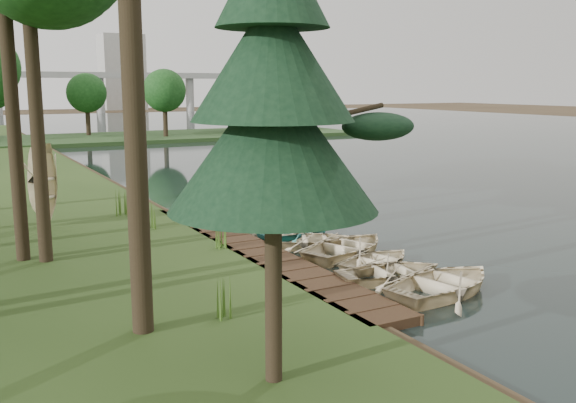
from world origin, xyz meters
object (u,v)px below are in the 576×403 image
rowboat_1 (391,269)px  stored_rowboat (46,218)px  pine_tree (273,96)px  rowboat_0 (445,280)px  boardwalk (253,252)px  rowboat_2 (378,258)px

rowboat_1 → stored_rowboat: stored_rowboat is taller
stored_rowboat → rowboat_1: bearing=-102.5°
stored_rowboat → pine_tree: (1.72, -16.31, 4.98)m
stored_rowboat → pine_tree: pine_tree is taller
rowboat_0 → pine_tree: pine_tree is taller
rowboat_0 → rowboat_1: size_ratio=1.18×
rowboat_0 → pine_tree: (-6.88, -2.90, 5.16)m
boardwalk → stored_rowboat: stored_rowboat is taller
pine_tree → rowboat_2: bearing=41.0°
rowboat_0 → rowboat_2: rowboat_0 is taller
pine_tree → rowboat_1: bearing=36.0°
boardwalk → pine_tree: (-4.00, -9.33, 5.47)m
rowboat_0 → pine_tree: bearing=100.1°
pine_tree → rowboat_0: bearing=22.9°
rowboat_2 → rowboat_0: bearing=162.8°
rowboat_0 → stored_rowboat: stored_rowboat is taller
rowboat_1 → rowboat_2: 1.46m
boardwalk → pine_tree: 11.53m
rowboat_1 → stored_rowboat: size_ratio=1.03×
rowboat_0 → rowboat_2: bearing=-12.5°
rowboat_2 → stored_rowboat: size_ratio=0.92×
rowboat_1 → stored_rowboat: bearing=42.0°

